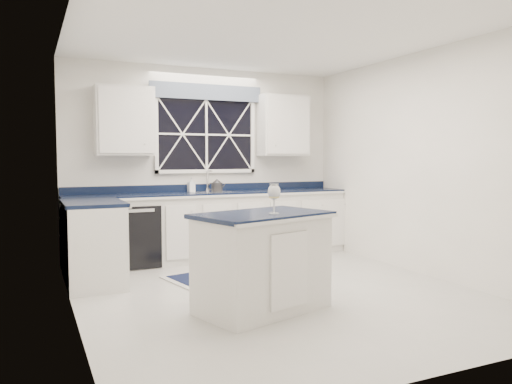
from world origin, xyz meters
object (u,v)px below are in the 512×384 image
wine_glass (274,193)px  island (262,261)px  soap_bottle (191,185)px  dishwasher (134,235)px  faucet (208,180)px  kettle (217,186)px

wine_glass → island: bearing=114.5°
soap_bottle → island: bearing=-93.2°
dishwasher → soap_bottle: (0.86, 0.22, 0.63)m
wine_glass → dishwasher: bearing=106.6°
dishwasher → faucet: size_ratio=2.72×
soap_bottle → faucet: bearing=-6.0°
faucet → dishwasher: bearing=-170.0°
faucet → kettle: (0.07, -0.17, -0.07)m
dishwasher → wine_glass: size_ratio=3.00×
kettle → wine_glass: size_ratio=0.89×
faucet → wine_glass: (-0.33, -2.77, 0.01)m
faucet → wine_glass: bearing=-96.9°
faucet → soap_bottle: bearing=174.0°
island → soap_bottle: bearing=70.4°
kettle → wine_glass: 2.63m
island → soap_bottle: soap_bottle is taller
island → soap_bottle: 2.73m
island → wine_glass: wine_glass is taller
kettle → soap_bottle: bearing=172.2°
faucet → kettle: faucet is taller
faucet → island: bearing=-98.4°
dishwasher → faucet: bearing=10.0°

